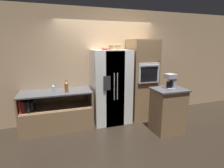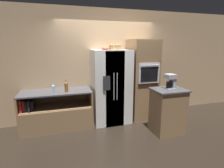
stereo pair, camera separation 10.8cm
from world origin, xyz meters
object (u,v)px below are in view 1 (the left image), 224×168
at_px(fruit_bowl, 105,48).
at_px(bottle_short, 66,87).
at_px(wall_oven, 142,80).
at_px(bottle_tall, 53,89).
at_px(refrigerator, 111,87).
at_px(wicker_basket, 115,47).
at_px(coffee_maker, 171,81).

relative_size(fruit_bowl, bottle_short, 0.79).
distance_m(wall_oven, bottle_tall, 2.21).
relative_size(refrigerator, bottle_short, 6.44).
height_order(wall_oven, bottle_tall, wall_oven).
height_order(wicker_basket, coffee_maker, wicker_basket).
distance_m(refrigerator, bottle_short, 1.08).
distance_m(wicker_basket, bottle_tall, 1.72).
xyz_separation_m(wall_oven, bottle_tall, (-2.20, -0.11, -0.05)).
distance_m(wicker_basket, fruit_bowl, 0.25).
relative_size(wall_oven, coffee_maker, 6.40).
bearing_deg(refrigerator, fruit_bowl, 176.12).
height_order(wall_oven, fruit_bowl, wall_oven).
distance_m(wall_oven, coffee_maker, 0.96).
relative_size(fruit_bowl, bottle_tall, 1.04).
relative_size(wall_oven, wicker_basket, 6.43).
bearing_deg(coffee_maker, bottle_short, 159.24).
bearing_deg(wicker_basket, refrigerator, -167.14).
bearing_deg(wicker_basket, coffee_maker, -44.89).
bearing_deg(coffee_maker, fruit_bowl, 142.36).
height_order(wall_oven, wicker_basket, wall_oven).
xyz_separation_m(wall_oven, fruit_bowl, (-0.99, -0.00, 0.81)).
bearing_deg(bottle_tall, fruit_bowl, 5.04).
distance_m(fruit_bowl, coffee_maker, 1.66).
xyz_separation_m(fruit_bowl, bottle_short, (-0.94, -0.11, -0.83)).
bearing_deg(coffee_maker, wicker_basket, 135.11).
relative_size(fruit_bowl, coffee_maker, 0.69).
xyz_separation_m(wicker_basket, fruit_bowl, (-0.25, -0.02, -0.02)).
xyz_separation_m(bottle_tall, coffee_maker, (2.41, -0.82, 0.19)).
xyz_separation_m(refrigerator, bottle_tall, (-1.35, -0.10, 0.08)).
xyz_separation_m(refrigerator, coffee_maker, (1.06, -0.91, 0.27)).
bearing_deg(refrigerator, coffee_maker, -40.76).
relative_size(wall_oven, fruit_bowl, 9.21).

